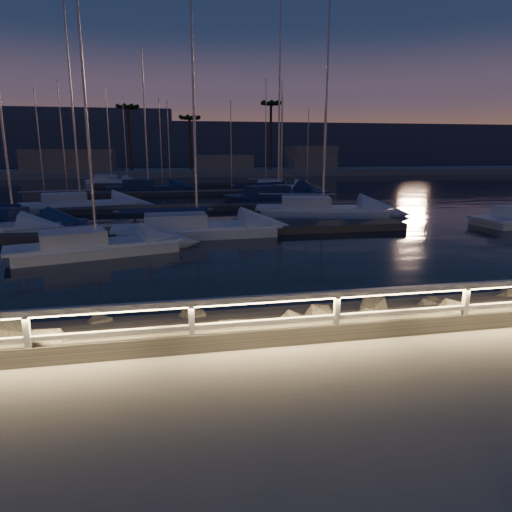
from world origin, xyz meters
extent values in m
plane|color=gray|center=(0.00, 0.00, 0.00)|extent=(400.00, 400.00, 0.00)
cube|color=gray|center=(0.00, -2.50, -0.10)|extent=(240.00, 5.00, 0.20)
cube|color=slate|center=(0.00, 1.50, -0.30)|extent=(240.00, 3.45, 1.29)
plane|color=black|center=(0.00, 80.00, -0.60)|extent=(320.00, 320.00, 0.00)
plane|color=black|center=(0.00, 0.00, -1.20)|extent=(400.00, 400.00, 0.00)
cube|color=silver|center=(-5.00, 0.00, 0.50)|extent=(0.11, 0.11, 1.00)
cube|color=silver|center=(-2.00, 0.00, 0.50)|extent=(0.11, 0.11, 1.00)
cube|color=silver|center=(1.00, 0.00, 0.50)|extent=(0.11, 0.11, 1.00)
cube|color=silver|center=(4.00, 0.00, 0.50)|extent=(0.11, 0.11, 1.00)
cube|color=silver|center=(0.00, 0.00, 1.00)|extent=(44.00, 0.12, 0.12)
cube|color=silver|center=(0.00, 0.00, 0.50)|extent=(44.00, 0.09, 0.09)
cube|color=#EEC66B|center=(0.00, -0.02, 0.92)|extent=(44.00, 0.04, 0.03)
sphere|color=slate|center=(2.00, 0.52, -0.01)|extent=(0.87, 0.87, 0.87)
cube|color=#524B44|center=(0.00, 16.00, -0.40)|extent=(22.00, 2.00, 0.40)
cube|color=#524B44|center=(0.00, 26.00, -0.40)|extent=(22.00, 2.00, 0.40)
cube|color=#524B44|center=(0.00, 38.00, -0.40)|extent=(22.00, 2.00, 0.40)
cube|color=#524B44|center=(0.00, 50.00, -0.40)|extent=(22.00, 2.00, 0.40)
cube|color=gray|center=(0.00, 74.00, -0.20)|extent=(160.00, 14.00, 1.20)
cube|color=gray|center=(-18.00, 74.00, 1.80)|extent=(14.00, 8.00, 4.00)
cube|color=gray|center=(8.00, 75.00, 1.30)|extent=(10.00, 6.00, 3.00)
cube|color=gray|center=(24.00, 74.00, 2.10)|extent=(8.00, 7.00, 4.60)
cylinder|color=#523826|center=(-8.00, 72.00, 5.65)|extent=(0.44, 0.44, 10.50)
cylinder|color=#523826|center=(2.00, 73.00, 4.90)|extent=(0.44, 0.44, 9.00)
cylinder|color=#523826|center=(16.00, 72.00, 6.15)|extent=(0.44, 0.44, 11.50)
cube|color=#3C465D|center=(0.00, 130.00, 4.00)|extent=(220.00, 30.00, 14.00)
cube|color=white|center=(-5.47, 12.00, -0.45)|extent=(7.10, 3.96, 0.53)
cube|color=white|center=(-5.47, 12.00, -0.12)|extent=(7.55, 3.79, 0.14)
cube|color=white|center=(-6.37, 11.75, 0.22)|extent=(2.98, 2.32, 0.62)
cylinder|color=#ADADB1|center=(-5.47, 12.00, 5.84)|extent=(0.11, 0.11, 11.71)
cylinder|color=#ADADB1|center=(-6.82, 11.63, 0.70)|extent=(4.08, 1.20, 0.08)
cube|color=white|center=(-0.85, 15.57, -0.45)|extent=(8.17, 2.92, 0.58)
cube|color=white|center=(-0.85, 15.57, -0.08)|extent=(8.83, 2.54, 0.16)
cube|color=white|center=(-1.97, 15.54, 0.29)|extent=(3.20, 2.11, 0.69)
cylinder|color=#ADADB1|center=(-0.85, 15.57, 7.06)|extent=(0.13, 0.13, 14.06)
cylinder|color=#ADADB1|center=(-2.53, 15.53, 0.82)|extent=(5.06, 0.23, 0.08)
cube|color=navy|center=(-10.98, 19.42, -0.45)|extent=(7.78, 4.71, 0.58)
cube|color=navy|center=(-10.98, 19.42, -0.08)|extent=(8.24, 4.56, 0.16)
cube|color=white|center=(8.22, 21.52, -0.45)|extent=(8.97, 4.87, 0.62)
cube|color=white|center=(8.22, 21.52, -0.06)|extent=(9.56, 4.63, 0.17)
cube|color=white|center=(7.07, 21.81, 0.33)|extent=(3.74, 2.89, 0.73)
cylinder|color=#ADADB1|center=(8.22, 21.52, 7.46)|extent=(0.13, 0.13, 14.82)
cylinder|color=#ADADB1|center=(6.49, 21.96, 0.89)|extent=(5.19, 1.41, 0.09)
cube|color=white|center=(-8.77, 27.83, -0.45)|extent=(8.36, 4.24, 0.62)
cube|color=white|center=(-8.77, 27.83, -0.05)|extent=(8.93, 3.98, 0.17)
cube|color=white|center=(-9.85, 27.60, 0.34)|extent=(3.45, 2.59, 0.74)
cylinder|color=#ADADB1|center=(-8.77, 27.83, 6.99)|extent=(0.14, 0.14, 13.87)
cylinder|color=#ADADB1|center=(-10.40, 27.49, 0.91)|extent=(4.91, 1.11, 0.09)
cube|color=white|center=(10.14, 42.43, -0.45)|extent=(7.01, 4.45, 0.48)
cube|color=white|center=(10.14, 42.43, -0.14)|extent=(7.41, 4.34, 0.13)
cube|color=white|center=(9.27, 42.77, 0.16)|extent=(3.01, 2.48, 0.57)
cylinder|color=#ADADB1|center=(10.14, 42.43, 5.72)|extent=(0.10, 0.10, 11.56)
cylinder|color=#ADADB1|center=(8.84, 42.93, 0.60)|extent=(3.91, 1.55, 0.07)
cube|color=navy|center=(7.64, 32.06, -0.45)|extent=(9.85, 6.36, 0.63)
cube|color=navy|center=(7.64, 32.06, -0.05)|extent=(10.41, 6.21, 0.17)
cube|color=navy|center=(6.43, 31.58, 0.35)|extent=(4.25, 3.52, 0.74)
cylinder|color=#ADADB1|center=(7.64, 32.06, 8.19)|extent=(0.14, 0.14, 16.26)
cylinder|color=#ADADB1|center=(5.83, 31.34, 0.92)|extent=(5.47, 2.25, 0.09)
cube|color=white|center=(-9.39, 55.00, -0.45)|extent=(6.83, 4.63, 0.55)
cube|color=white|center=(-9.39, 55.00, -0.10)|extent=(7.19, 4.55, 0.15)
cube|color=white|center=(-10.22, 55.37, 0.25)|extent=(2.97, 2.51, 0.65)
cylinder|color=#ADADB1|center=(-9.39, 55.00, 5.65)|extent=(0.12, 0.12, 11.30)
cylinder|color=#ADADB1|center=(-10.63, 55.55, 0.76)|extent=(3.75, 1.72, 0.08)
cube|color=navy|center=(-4.27, 42.76, -0.45)|extent=(8.35, 3.59, 0.63)
cube|color=navy|center=(-4.27, 42.76, -0.05)|extent=(8.97, 3.26, 0.17)
cube|color=navy|center=(-5.38, 42.64, 0.35)|extent=(3.36, 2.36, 0.75)
cylinder|color=#ADADB1|center=(-4.27, 42.76, 7.09)|extent=(0.14, 0.14, 14.06)
cylinder|color=#ADADB1|center=(-5.94, 42.57, 0.93)|extent=(5.04, 0.66, 0.09)
camera|label=1|loc=(-2.37, -8.48, 3.91)|focal=32.00mm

